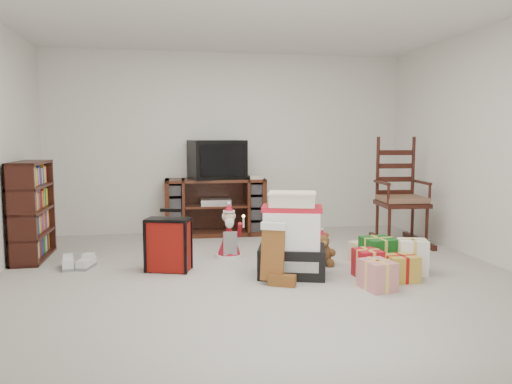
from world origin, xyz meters
TOP-DOWN VIEW (x-y plane):
  - room at (0.00, 0.00)m, footprint 5.01×5.01m
  - tv_stand at (-0.22, 2.23)m, footprint 1.36×0.52m
  - bookshelf at (-2.32, 1.22)m, footprint 0.29×0.88m
  - rocking_chair at (2.02, 1.31)m, footprint 0.63×0.96m
  - gift_pile at (0.31, 0.06)m, footprint 0.73×0.61m
  - red_suitcase at (-0.86, 0.43)m, footprint 0.45×0.33m
  - stocking at (0.07, -0.19)m, footprint 0.29×0.21m
  - teddy_bear at (0.72, 0.40)m, footprint 0.23×0.20m
  - santa_figurine at (0.45, 0.70)m, footprint 0.29×0.27m
  - mrs_claus_figurine at (-0.20, 0.89)m, footprint 0.30×0.28m
  - sneaker_pair at (-1.78, 0.70)m, footprint 0.35×0.29m
  - gift_cluster at (1.22, -0.02)m, footprint 0.80×1.17m
  - crt_television at (-0.19, 2.25)m, footprint 0.80×0.64m

SIDE VIEW (x-z plane):
  - sneaker_pair at x=-1.78m, z-range 0.00..0.10m
  - gift_cluster at x=1.22m, z-range 0.00..0.27m
  - teddy_bear at x=0.72m, z-range -0.02..0.31m
  - santa_figurine at x=0.45m, z-range -0.07..0.52m
  - mrs_claus_figurine at x=-0.20m, z-range -0.07..0.54m
  - red_suitcase at x=-0.86m, z-range -0.04..0.58m
  - stocking at x=0.07m, z-range 0.00..0.57m
  - gift_pile at x=0.31m, z-range -0.05..0.74m
  - tv_stand at x=-0.22m, z-range 0.00..0.77m
  - rocking_chair at x=2.02m, z-range -0.22..1.17m
  - bookshelf at x=-2.32m, z-range -0.02..1.05m
  - crt_television at x=-0.19m, z-range 0.77..1.29m
  - room at x=0.00m, z-range -0.01..2.51m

